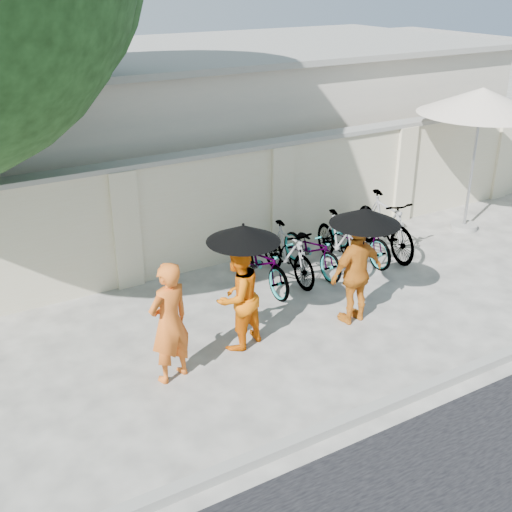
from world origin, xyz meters
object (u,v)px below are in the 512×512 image
monk_right (356,273)px  patio_umbrella (481,102)px  monk_left (169,322)px  monk_center (238,297)px

monk_right → patio_umbrella: patio_umbrella is taller
monk_left → patio_umbrella: size_ratio=0.58×
monk_center → monk_right: 1.87m
monk_left → monk_right: size_ratio=1.04×
monk_right → patio_umbrella: bearing=-160.3°
monk_left → patio_umbrella: patio_umbrella is taller
monk_left → monk_right: monk_left is taller
monk_center → patio_umbrella: bearing=175.5°
monk_center → monk_right: bearing=153.2°
monk_center → patio_umbrella: size_ratio=0.54×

